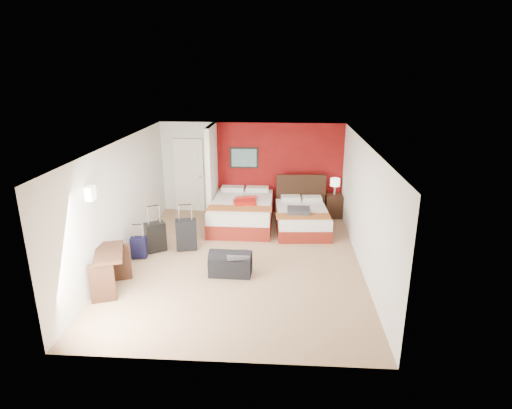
# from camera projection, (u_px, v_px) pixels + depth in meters

# --- Properties ---
(ground) EXTENTS (6.50, 6.50, 0.00)m
(ground) POSITION_uv_depth(u_px,v_px,m) (240.00, 260.00, 9.05)
(ground) COLOR tan
(ground) RESTS_ON ground
(room_walls) EXTENTS (5.02, 6.52, 2.50)m
(room_walls) POSITION_uv_depth(u_px,v_px,m) (187.00, 185.00, 10.08)
(room_walls) COLOR silver
(room_walls) RESTS_ON ground
(red_accent_panel) EXTENTS (3.50, 0.04, 2.50)m
(red_accent_panel) POSITION_uv_depth(u_px,v_px,m) (279.00, 169.00, 11.67)
(red_accent_panel) COLOR maroon
(red_accent_panel) RESTS_ON ground
(partition_wall) EXTENTS (0.12, 1.20, 2.50)m
(partition_wall) POSITION_uv_depth(u_px,v_px,m) (212.00, 173.00, 11.19)
(partition_wall) COLOR silver
(partition_wall) RESTS_ON ground
(entry_door) EXTENTS (0.82, 0.06, 2.05)m
(entry_door) POSITION_uv_depth(u_px,v_px,m) (189.00, 175.00, 11.86)
(entry_door) COLOR silver
(entry_door) RESTS_ON ground
(bed_left) EXTENTS (1.55, 2.21, 0.66)m
(bed_left) POSITION_uv_depth(u_px,v_px,m) (242.00, 213.00, 10.97)
(bed_left) COLOR white
(bed_left) RESTS_ON ground
(bed_right) EXTENTS (1.38, 1.88, 0.54)m
(bed_right) POSITION_uv_depth(u_px,v_px,m) (302.00, 220.00, 10.65)
(bed_right) COLOR silver
(bed_right) RESTS_ON ground
(red_suitcase_open) EXTENTS (0.71, 0.85, 0.09)m
(red_suitcase_open) POSITION_uv_depth(u_px,v_px,m) (245.00, 200.00, 10.75)
(red_suitcase_open) COLOR #A1130D
(red_suitcase_open) RESTS_ON bed_left
(jacket_bundle) EXTENTS (0.55, 0.44, 0.13)m
(jacket_bundle) POSITION_uv_depth(u_px,v_px,m) (299.00, 211.00, 10.27)
(jacket_bundle) COLOR #36363B
(jacket_bundle) RESTS_ON bed_right
(nightstand) EXTENTS (0.46, 0.46, 0.62)m
(nightstand) POSITION_uv_depth(u_px,v_px,m) (334.00, 206.00, 11.57)
(nightstand) COLOR black
(nightstand) RESTS_ON ground
(table_lamp) EXTENTS (0.33, 0.33, 0.46)m
(table_lamp) POSITION_uv_depth(u_px,v_px,m) (335.00, 187.00, 11.40)
(table_lamp) COLOR silver
(table_lamp) RESTS_ON nightstand
(suitcase_black) EXTENTS (0.50, 0.45, 0.64)m
(suitcase_black) POSITION_uv_depth(u_px,v_px,m) (156.00, 238.00, 9.40)
(suitcase_black) COLOR black
(suitcase_black) RESTS_ON ground
(suitcase_charcoal) EXTENTS (0.51, 0.38, 0.67)m
(suitcase_charcoal) POSITION_uv_depth(u_px,v_px,m) (186.00, 236.00, 9.49)
(suitcase_charcoal) COLOR black
(suitcase_charcoal) RESTS_ON ground
(suitcase_navy) EXTENTS (0.34, 0.23, 0.45)m
(suitcase_navy) POSITION_uv_depth(u_px,v_px,m) (139.00, 248.00, 9.09)
(suitcase_navy) COLOR black
(suitcase_navy) RESTS_ON ground
(duffel_bag) EXTENTS (0.84, 0.47, 0.42)m
(duffel_bag) POSITION_uv_depth(u_px,v_px,m) (230.00, 265.00, 8.39)
(duffel_bag) COLOR black
(duffel_bag) RESTS_ON ground
(jacket_draped) EXTENTS (0.50, 0.45, 0.06)m
(jacket_draped) POSITION_uv_depth(u_px,v_px,m) (238.00, 255.00, 8.26)
(jacket_draped) COLOR #3E3E43
(jacket_draped) RESTS_ON duffel_bag
(desk) EXTENTS (0.77, 1.06, 0.79)m
(desk) POSITION_uv_depth(u_px,v_px,m) (111.00, 271.00, 7.72)
(desk) COLOR #331B11
(desk) RESTS_ON ground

